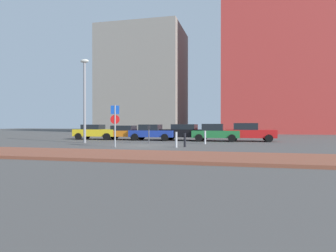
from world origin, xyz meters
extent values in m
plane|color=#4C4947|center=(0.00, 0.00, 0.00)|extent=(120.00, 120.00, 0.00)
cube|color=brown|center=(0.00, -6.86, 0.07)|extent=(40.00, 4.14, 0.14)
cube|color=gold|center=(-7.04, 6.55, 0.65)|extent=(4.18, 2.06, 0.66)
cube|color=black|center=(-7.35, 6.53, 1.21)|extent=(1.92, 1.78, 0.46)
cylinder|color=black|center=(-5.71, 7.55, 0.32)|extent=(0.65, 0.26, 0.64)
cylinder|color=black|center=(-5.60, 5.73, 0.32)|extent=(0.65, 0.26, 0.64)
cylinder|color=black|center=(-8.48, 7.38, 0.32)|extent=(0.65, 0.26, 0.64)
cylinder|color=black|center=(-8.37, 5.56, 0.32)|extent=(0.65, 0.26, 0.64)
cube|color=orange|center=(-4.16, 6.63, 0.60)|extent=(3.96, 1.84, 0.56)
cube|color=black|center=(-4.22, 6.63, 1.11)|extent=(2.08, 1.65, 0.47)
cylinder|color=black|center=(-2.81, 7.46, 0.32)|extent=(0.65, 0.24, 0.64)
cylinder|color=black|center=(-2.85, 5.72, 0.32)|extent=(0.65, 0.24, 0.64)
cylinder|color=black|center=(-5.47, 7.53, 0.32)|extent=(0.65, 0.24, 0.64)
cylinder|color=black|center=(-5.51, 5.79, 0.32)|extent=(0.65, 0.24, 0.64)
cube|color=#1E389E|center=(-1.29, 6.39, 0.62)|extent=(4.11, 1.87, 0.60)
cube|color=black|center=(-1.50, 6.39, 1.18)|extent=(1.83, 1.69, 0.54)
cylinder|color=black|center=(0.11, 7.28, 0.32)|extent=(0.64, 0.23, 0.64)
cylinder|color=black|center=(0.08, 5.46, 0.32)|extent=(0.64, 0.23, 0.64)
cylinder|color=black|center=(-2.67, 7.31, 0.32)|extent=(0.64, 0.23, 0.64)
cylinder|color=black|center=(-2.69, 5.49, 0.32)|extent=(0.64, 0.23, 0.64)
cube|color=black|center=(1.66, 6.82, 0.67)|extent=(4.68, 2.03, 0.69)
cube|color=black|center=(1.59, 6.82, 1.24)|extent=(2.24, 1.74, 0.46)
cylinder|color=black|center=(3.27, 7.61, 0.32)|extent=(0.65, 0.26, 0.64)
cylinder|color=black|center=(3.16, 5.85, 0.32)|extent=(0.65, 0.26, 0.64)
cylinder|color=black|center=(0.16, 7.79, 0.32)|extent=(0.65, 0.26, 0.64)
cylinder|color=black|center=(0.05, 6.03, 0.32)|extent=(0.65, 0.26, 0.64)
cube|color=#237238|center=(4.45, 6.24, 0.63)|extent=(4.06, 1.79, 0.61)
cube|color=black|center=(4.18, 6.24, 1.22)|extent=(1.80, 1.62, 0.58)
cylinder|color=black|center=(5.81, 7.13, 0.32)|extent=(0.64, 0.23, 0.64)
cylinder|color=black|center=(5.84, 5.41, 0.32)|extent=(0.64, 0.23, 0.64)
cylinder|color=black|center=(3.07, 7.08, 0.32)|extent=(0.64, 0.23, 0.64)
cylinder|color=black|center=(3.10, 5.36, 0.32)|extent=(0.64, 0.23, 0.64)
cube|color=red|center=(7.35, 6.71, 0.66)|extent=(4.28, 1.90, 0.68)
cube|color=black|center=(6.95, 6.69, 1.29)|extent=(2.02, 1.68, 0.58)
cylinder|color=black|center=(8.75, 7.63, 0.32)|extent=(0.65, 0.24, 0.64)
cylinder|color=black|center=(8.82, 5.89, 0.32)|extent=(0.65, 0.24, 0.64)
cylinder|color=black|center=(5.89, 7.53, 0.32)|extent=(0.65, 0.24, 0.64)
cylinder|color=black|center=(5.95, 5.78, 0.32)|extent=(0.65, 0.24, 0.64)
cylinder|color=gray|center=(-1.47, -1.75, 1.37)|extent=(0.10, 0.10, 2.74)
cube|color=#1447B7|center=(-1.47, -1.75, 2.44)|extent=(0.54, 0.20, 0.55)
cylinder|color=red|center=(-1.47, -1.75, 1.81)|extent=(0.58, 0.20, 0.60)
cylinder|color=#4C4C51|center=(-0.36, 2.16, 0.55)|extent=(0.08, 0.08, 1.11)
cube|color=black|center=(-0.36, 2.16, 1.25)|extent=(0.18, 0.14, 0.28)
cylinder|color=gray|center=(-5.49, 1.55, 3.17)|extent=(0.20, 0.20, 6.33)
ellipsoid|color=silver|center=(-5.49, 1.55, 6.48)|extent=(0.70, 0.36, 0.30)
cylinder|color=#B7B7BC|center=(3.94, 2.48, 0.50)|extent=(0.14, 0.14, 1.00)
cylinder|color=black|center=(2.95, -0.60, 0.46)|extent=(0.15, 0.15, 0.91)
cylinder|color=#B7B7BC|center=(2.50, -1.21, 0.50)|extent=(0.14, 0.14, 1.01)
cube|color=#BF3833|center=(12.80, 31.96, 12.20)|extent=(18.01, 14.83, 24.40)
cube|color=gray|center=(-10.45, 31.83, 9.22)|extent=(14.28, 11.83, 18.44)
camera|label=1|loc=(6.41, -19.87, 1.55)|focal=31.89mm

